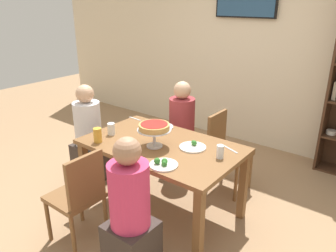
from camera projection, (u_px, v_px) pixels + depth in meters
name	position (u px, v px, depth m)	size (l,w,h in m)	color
ground_plane	(162.00, 210.00, 3.35)	(12.00, 12.00, 0.00)	#9E7A56
rear_partition	(262.00, 47.00, 4.47)	(8.00, 0.12, 2.80)	beige
dining_table	(162.00, 153.00, 3.12)	(1.48, 0.90, 0.74)	brown
diner_far_left	(182.00, 135.00, 3.91)	(0.34, 0.34, 1.15)	#382D28
diner_near_right	(131.00, 219.00, 2.43)	(0.34, 0.34, 1.15)	#382D28
diner_head_west	(89.00, 141.00, 3.77)	(0.34, 0.34, 1.15)	#382D28
chair_far_right	(225.00, 148.00, 3.60)	(0.40, 0.40, 0.87)	brown
chair_near_left	(79.00, 194.00, 2.75)	(0.40, 0.40, 0.87)	brown
deep_dish_pizza_stand	(154.00, 128.00, 2.97)	(0.31, 0.31, 0.22)	silver
salad_plate_near_diner	(161.00, 126.00, 3.47)	(0.25, 0.25, 0.07)	white
salad_plate_far_diner	(193.00, 146.00, 3.00)	(0.25, 0.25, 0.06)	white
salad_plate_spare	(163.00, 164.00, 2.67)	(0.24, 0.24, 0.07)	white
beer_glass_amber_tall	(98.00, 135.00, 3.10)	(0.08, 0.08, 0.14)	gold
water_glass_clear_near	(220.00, 152.00, 2.79)	(0.06, 0.06, 0.12)	white
water_glass_clear_far	(111.00, 129.00, 3.28)	(0.07, 0.07, 0.12)	white
cutlery_fork_near	(135.00, 119.00, 3.73)	(0.18, 0.02, 0.01)	silver
cutlery_knife_near	(231.00, 149.00, 2.97)	(0.18, 0.02, 0.01)	silver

